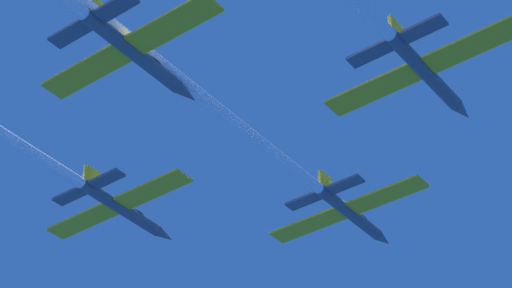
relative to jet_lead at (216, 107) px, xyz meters
name	(u,v)px	position (x,y,z in m)	size (l,w,h in m)	color
jet_lead	(216,107)	(0.00, 0.00, 0.00)	(19.96, 77.20, 3.31)	#4C5660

